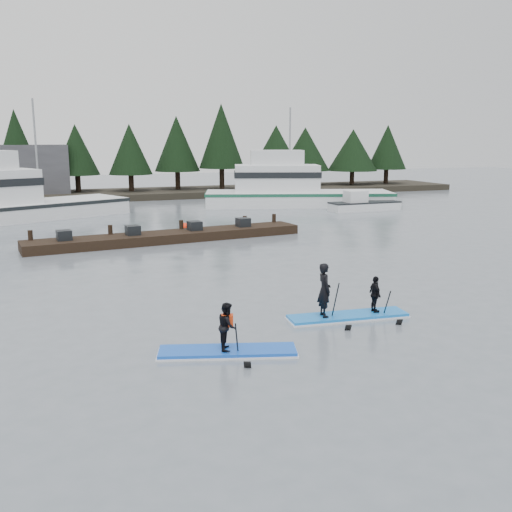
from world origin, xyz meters
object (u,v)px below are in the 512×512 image
object	(u,v)px
fishing_boat_medium	(293,198)
paddleboard_solo	(228,339)
fishing_boat_large	(4,211)
paddleboard_duo	(345,302)
floating_dock	(169,237)

from	to	relation	value
fishing_boat_medium	paddleboard_solo	distance (m)	34.17
fishing_boat_large	paddleboard_solo	size ratio (longest dim) A/B	4.50
fishing_boat_large	fishing_boat_medium	distance (m)	22.34
paddleboard_solo	paddleboard_duo	bearing A→B (deg)	36.98
fishing_boat_large	fishing_boat_medium	xyz separation A→B (m)	(22.29, 1.47, -0.04)
paddleboard_solo	paddleboard_duo	size ratio (longest dim) A/B	0.95
fishing_boat_large	paddleboard_solo	bearing A→B (deg)	-100.84
paddleboard_solo	fishing_boat_large	bearing A→B (deg)	120.12
fishing_boat_large	paddleboard_solo	distance (m)	29.75
fishing_boat_large	paddleboard_solo	world-z (taller)	fishing_boat_large
fishing_boat_large	paddleboard_duo	world-z (taller)	fishing_boat_large
fishing_boat_medium	paddleboard_duo	distance (m)	30.98
fishing_boat_medium	paddleboard_solo	size ratio (longest dim) A/B	4.39
fishing_boat_large	fishing_boat_medium	size ratio (longest dim) A/B	1.03
floating_dock	fishing_boat_large	bearing A→B (deg)	119.96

